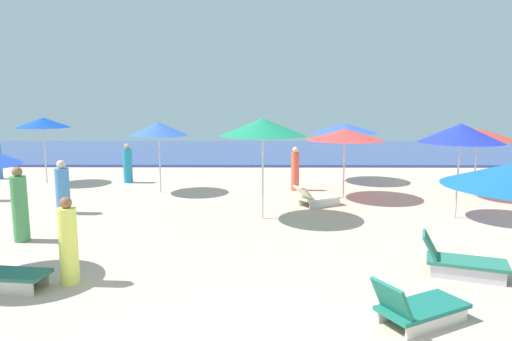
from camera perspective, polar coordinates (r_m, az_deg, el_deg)
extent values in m
cube|color=#324898|center=(27.88, 0.78, 2.40)|extent=(60.00, 12.68, 0.12)
cylinder|color=silver|center=(13.41, 23.68, -1.16)|extent=(0.05, 0.05, 2.04)
cone|color=#2132DE|center=(13.26, 24.02, 4.27)|extent=(2.17, 2.17, 0.51)
cylinder|color=silver|center=(16.07, -11.81, 0.79)|extent=(0.05, 0.05, 1.96)
cone|color=blue|center=(15.95, -11.95, 5.08)|extent=(1.99, 1.99, 0.45)
cylinder|color=silver|center=(16.55, 25.51, 0.21)|extent=(0.05, 0.05, 1.88)
cone|color=red|center=(16.43, 25.77, 4.08)|extent=(2.32, 2.32, 0.36)
cylinder|color=silver|center=(18.21, 10.85, 1.64)|extent=(0.05, 0.05, 1.89)
cone|color=blue|center=(18.10, 10.95, 5.19)|extent=(2.49, 2.49, 0.37)
cylinder|color=silver|center=(12.19, 0.82, -0.89)|extent=(0.05, 0.05, 2.23)
cone|color=#1C895F|center=(12.04, 0.84, 5.42)|extent=(2.28, 2.28, 0.46)
cube|color=silver|center=(7.17, 21.54, -17.20)|extent=(1.06, 0.59, 0.20)
cube|color=silver|center=(7.49, 18.34, -15.87)|extent=(1.06, 0.59, 0.20)
cube|color=#1B715F|center=(7.27, 19.96, -15.60)|extent=(1.45, 1.17, 0.06)
cube|color=#1B715F|center=(6.77, 16.47, -15.08)|extent=(0.53, 0.66, 0.50)
cube|color=silver|center=(9.05, 24.72, -11.71)|extent=(1.17, 0.45, 0.24)
cube|color=silver|center=(9.58, 24.48, -10.57)|extent=(1.17, 0.45, 0.24)
cube|color=#2D7B64|center=(9.27, 24.66, -10.24)|extent=(1.50, 1.08, 0.06)
cube|color=#2D7B64|center=(9.16, 20.77, -8.70)|extent=(0.49, 0.69, 0.48)
cylinder|color=silver|center=(15.07, 10.83, 0.15)|extent=(0.05, 0.05, 1.88)
cone|color=#E53D3C|center=(14.95, 10.95, 4.41)|extent=(2.46, 2.46, 0.36)
cube|color=silver|center=(13.82, 8.52, -4.10)|extent=(0.98, 0.58, 0.21)
cube|color=silver|center=(14.24, 7.20, -3.69)|extent=(0.98, 0.58, 0.21)
cube|color=#F2ECCD|center=(14.00, 7.86, -3.36)|extent=(1.38, 1.16, 0.06)
cube|color=#F2ECCD|center=(13.63, 5.98, -2.81)|extent=(0.65, 0.72, 0.42)
cylinder|color=silver|center=(19.14, -24.65, 1.68)|extent=(0.05, 0.05, 2.12)
cone|color=blue|center=(19.05, -24.89, 5.41)|extent=(1.97, 1.97, 0.38)
cube|color=silver|center=(8.83, -29.09, -12.58)|extent=(1.15, 0.18, 0.23)
cube|color=silver|center=(9.19, -27.30, -11.61)|extent=(1.15, 0.18, 0.23)
cube|color=#2F7458|center=(8.96, -28.24, -11.21)|extent=(1.34, 0.71, 0.06)
cylinder|color=#2293B9|center=(18.27, -15.60, 0.57)|extent=(0.36, 0.36, 1.31)
sphere|color=tan|center=(18.19, -15.69, 2.91)|extent=(0.21, 0.21, 0.21)
cylinder|color=#4C9C5A|center=(11.61, -27.19, -4.25)|extent=(0.45, 0.45, 1.48)
sphere|color=olive|center=(11.46, -27.48, -0.14)|extent=(0.22, 0.22, 0.22)
cylinder|color=#E45E48|center=(16.17, 4.87, -0.12)|extent=(0.31, 0.31, 1.34)
sphere|color=beige|center=(16.07, 4.90, 2.57)|extent=(0.21, 0.21, 0.21)
cylinder|color=#4689CE|center=(13.92, -22.82, -2.36)|extent=(0.49, 0.49, 1.28)
sphere|color=beige|center=(13.81, -23.00, 0.70)|extent=(0.25, 0.25, 0.25)
cylinder|color=#EFF966|center=(8.65, -22.20, -8.66)|extent=(0.45, 0.45, 1.34)
sphere|color=#985F3E|center=(8.46, -22.50, -3.72)|extent=(0.20, 0.20, 0.20)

